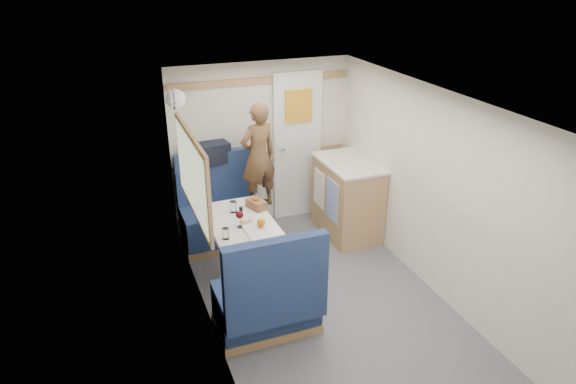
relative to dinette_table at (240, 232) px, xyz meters
name	(u,v)px	position (x,y,z in m)	size (l,w,h in m)	color
floor	(341,324)	(0.65, -1.00, -0.57)	(4.50, 4.50, 0.00)	#515156
ceiling	(352,110)	(0.65, -1.00, 1.43)	(4.50, 4.50, 0.00)	silver
wall_back	(262,145)	(0.65, 1.25, 0.43)	(2.20, 0.02, 2.00)	silver
wall_left	(217,252)	(-0.45, -1.00, 0.43)	(0.02, 4.50, 2.00)	silver
wall_right	(455,207)	(1.75, -1.00, 0.43)	(0.02, 4.50, 2.00)	silver
oak_trim_low	(263,157)	(0.65, 1.23, 0.28)	(2.15, 0.02, 0.08)	#9E7947
oak_trim_high	(261,81)	(0.65, 1.23, 1.21)	(2.15, 0.02, 0.08)	#9E7947
side_window	(192,175)	(-0.43, 0.00, 0.68)	(0.04, 1.30, 0.72)	#97A289
rear_door	(297,143)	(1.10, 1.22, 0.41)	(0.62, 0.12, 1.86)	white
dinette_table	(240,232)	(0.00, 0.00, 0.00)	(0.62, 0.92, 0.72)	white
bench_far	(220,219)	(0.00, 0.86, -0.27)	(0.90, 0.59, 1.05)	navy
bench_near	(268,304)	(0.00, -0.86, -0.27)	(0.90, 0.59, 1.05)	navy
ledge	(212,165)	(0.00, 1.12, 0.31)	(0.90, 0.14, 0.04)	#9E7947
dome_light	(175,99)	(-0.39, 0.85, 1.18)	(0.20, 0.20, 0.20)	white
galley_counter	(347,197)	(1.47, 0.55, -0.10)	(0.57, 0.92, 0.92)	#9E7947
person	(258,156)	(0.44, 0.74, 0.49)	(0.44, 0.29, 1.21)	brown
duffel_bag	(207,154)	(-0.05, 1.12, 0.45)	(0.50, 0.24, 0.24)	black
tray	(259,231)	(0.10, -0.33, 0.16)	(0.25, 0.33, 0.02)	white
orange_fruit	(261,223)	(0.14, -0.27, 0.21)	(0.08, 0.08, 0.08)	#E5500A
cheese_block	(246,221)	(0.03, -0.13, 0.19)	(0.10, 0.06, 0.03)	#F0DF8A
wine_glass	(240,216)	(-0.04, -0.17, 0.28)	(0.08, 0.08, 0.17)	white
tumbler_left	(226,233)	(-0.23, -0.34, 0.21)	(0.07, 0.07, 0.11)	white
tumbler_right	(233,207)	(-0.01, 0.16, 0.21)	(0.07, 0.07, 0.12)	silver
beer_glass	(256,203)	(0.22, 0.16, 0.21)	(0.07, 0.07, 0.11)	brown
pepper_grinder	(241,212)	(0.03, 0.05, 0.20)	(0.04, 0.04, 0.10)	black
bread_loaf	(256,204)	(0.22, 0.16, 0.20)	(0.12, 0.22, 0.09)	#8F5D3C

